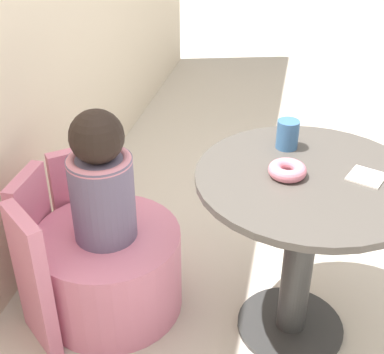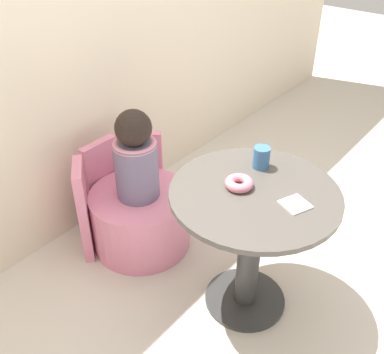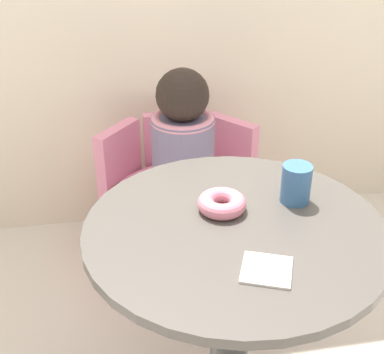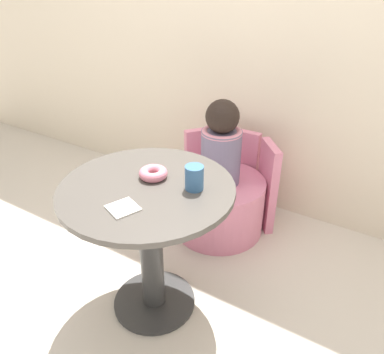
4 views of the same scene
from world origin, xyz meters
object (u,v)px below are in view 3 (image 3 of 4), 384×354
(round_table, at_px, (231,289))
(cup, at_px, (296,184))
(child_figure, at_px, (183,139))
(tub_chair, at_px, (184,232))
(donut, at_px, (222,203))

(round_table, distance_m, cup, 0.32)
(cup, bearing_deg, child_figure, 107.33)
(round_table, height_order, cup, cup)
(cup, bearing_deg, tub_chair, 107.33)
(cup, bearing_deg, round_table, -154.91)
(tub_chair, height_order, child_figure, child_figure)
(round_table, relative_size, cup, 7.22)
(child_figure, height_order, donut, child_figure)
(child_figure, relative_size, donut, 4.08)
(child_figure, xyz_separation_m, donut, (-0.00, -0.64, 0.12))
(round_table, relative_size, child_figure, 1.47)
(child_figure, xyz_separation_m, cup, (0.20, -0.63, 0.15))
(tub_chair, distance_m, cup, 0.86)
(donut, xyz_separation_m, cup, (0.20, 0.01, 0.03))
(round_table, xyz_separation_m, cup, (0.18, 0.09, 0.25))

